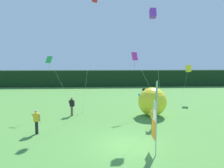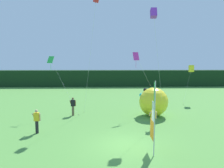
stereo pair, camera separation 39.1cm
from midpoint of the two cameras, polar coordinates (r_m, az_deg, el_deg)
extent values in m
plane|color=#518E3D|center=(13.53, 4.74, -16.07)|extent=(120.00, 120.00, 0.00)
cube|color=black|center=(41.42, 0.48, 1.58)|extent=(80.00, 2.40, 3.14)
cylinder|color=#B7B7BC|center=(11.64, 12.40, -9.28)|extent=(0.06, 0.06, 4.11)
cube|color=orange|center=(12.34, 11.73, -12.07)|extent=(0.02, 0.97, 1.10)
cube|color=white|center=(11.87, 12.06, -7.32)|extent=(0.02, 0.60, 1.10)
cube|color=green|center=(11.48, 12.40, -2.22)|extent=(0.02, 0.23, 1.10)
cylinder|color=#2D334C|center=(16.41, 11.72, -10.46)|extent=(0.22, 0.22, 0.86)
cube|color=yellow|center=(16.22, 11.78, -8.10)|extent=(0.36, 0.20, 0.53)
sphere|color=tan|center=(16.13, 11.81, -6.77)|extent=(0.20, 0.20, 0.20)
cylinder|color=tan|center=(16.22, 10.93, -7.94)|extent=(0.09, 0.48, 0.42)
cylinder|color=tan|center=(16.29, 12.56, -8.26)|extent=(0.09, 0.14, 0.56)
cylinder|color=brown|center=(20.16, -9.95, -7.16)|extent=(0.22, 0.22, 0.89)
cube|color=black|center=(19.99, -10.00, -5.08)|extent=(0.36, 0.20, 0.60)
sphere|color=brown|center=(19.91, -10.02, -3.89)|extent=(0.20, 0.20, 0.20)
cylinder|color=brown|center=(20.07, -10.63, -4.83)|extent=(0.09, 0.48, 0.42)
cylinder|color=brown|center=(19.97, -9.34, -5.14)|extent=(0.09, 0.14, 0.56)
cylinder|color=black|center=(16.09, -18.98, -10.96)|extent=(0.22, 0.22, 0.90)
cube|color=yellow|center=(15.89, -19.08, -8.39)|extent=(0.36, 0.20, 0.59)
sphere|color=tan|center=(15.79, -19.14, -6.92)|extent=(0.20, 0.20, 0.20)
cylinder|color=tan|center=(16.00, -19.82, -8.05)|extent=(0.09, 0.48, 0.42)
cylinder|color=tan|center=(15.83, -18.27, -8.51)|extent=(0.09, 0.14, 0.56)
sphere|color=yellow|center=(19.95, 11.74, -4.76)|extent=(2.65, 2.65, 2.65)
sphere|color=black|center=(21.02, 10.61, -2.86)|extent=(0.37, 0.37, 0.37)
sphere|color=#23B2C6|center=(20.24, 8.49, -2.98)|extent=(0.37, 0.37, 0.37)
sphere|color=black|center=(20.03, 9.56, -1.64)|extent=(0.37, 0.37, 0.37)
cylinder|color=brown|center=(19.51, 14.32, -8.96)|extent=(0.03, 0.03, 0.08)
cylinder|color=silver|center=(18.19, 13.15, 4.01)|extent=(1.32, 0.98, 8.88)
cube|color=purple|center=(17.93, 11.83, 18.28)|extent=(0.49, 0.70, 0.83)
cylinder|color=brown|center=(21.85, 14.30, -7.28)|extent=(0.03, 0.03, 0.08)
cylinder|color=silver|center=(20.92, 10.80, -0.21)|extent=(2.88, 0.22, 5.54)
cube|color=#DB33A8|center=(20.42, 7.06, 7.47)|extent=(0.65, 0.49, 0.77)
cylinder|color=#DB33A8|center=(20.42, 7.03, 5.34)|extent=(0.02, 0.02, 0.70)
cylinder|color=brown|center=(25.90, 19.08, -5.27)|extent=(0.03, 0.03, 0.08)
cylinder|color=silver|center=(26.57, 20.09, -0.59)|extent=(1.46, 1.63, 4.14)
cube|color=yellow|center=(27.43, 21.05, 3.92)|extent=(0.60, 0.70, 0.86)
cylinder|color=brown|center=(20.34, -8.46, -8.19)|extent=(0.03, 0.03, 0.08)
cylinder|color=silver|center=(20.33, -12.15, -0.90)|extent=(2.63, 0.59, 5.22)
cube|color=green|center=(20.73, -15.77, 6.37)|extent=(0.66, 0.59, 0.64)
cylinder|color=green|center=(20.74, -15.70, 4.34)|extent=(0.02, 0.02, 0.70)
cylinder|color=brown|center=(21.19, -7.02, -7.56)|extent=(0.03, 0.03, 0.08)
cylinder|color=silver|center=(20.29, -5.45, 6.96)|extent=(1.32, 0.42, 10.69)
camera|label=1|loc=(0.20, -89.28, 0.08)|focal=33.78mm
camera|label=2|loc=(0.20, 90.72, -0.08)|focal=33.78mm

